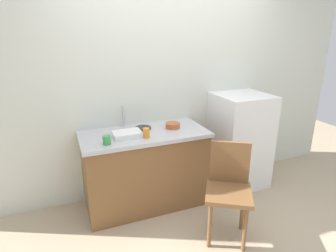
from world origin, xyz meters
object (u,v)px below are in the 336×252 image
Objects in this scene: refrigerator at (239,140)px; terracotta_bowl at (173,125)px; chair at (229,187)px; dish_tray at (127,134)px; cup_green at (107,140)px; hotplate at (143,128)px; cup_orange at (146,133)px.

terracotta_bowl is (-0.89, -0.00, 0.30)m from refrigerator.
chair is 1.09m from dish_tray.
refrigerator is 1.68m from cup_green.
chair is 1.19m from cup_green.
hotplate is 0.53m from cup_green.
terracotta_bowl reaches higher than dish_tray.
dish_tray is 1.65× the size of hotplate.
chair is (-0.67, -0.78, -0.07)m from refrigerator.
chair is 0.89m from terracotta_bowl.
hotplate is at bearing 79.96° from cup_orange.
refrigerator is 13.62× the size of cup_green.
dish_tray is at bearing -142.72° from hotplate.
refrigerator reaches higher than cup_green.
terracotta_bowl reaches higher than chair.
hotplate is (-0.31, 0.09, -0.02)m from terracotta_bowl.
cup_green is 0.39m from cup_orange.
terracotta_bowl is at bearing 138.13° from chair.
dish_tray is 0.27m from hotplate.
hotplate is 0.27m from cup_orange.
terracotta_bowl is at bearing -16.85° from hotplate.
cup_green is (-0.22, -0.13, 0.02)m from dish_tray.
terracotta_bowl is (-0.22, 0.78, 0.37)m from chair.
cup_green is at bearing -178.79° from chair.
terracotta_bowl is 0.90× the size of hotplate.
refrigerator reaches higher than terracotta_bowl.
terracotta_bowl is at bearing 14.99° from cup_green.
chair is at bearing -58.76° from hotplate.
dish_tray is at bearing -172.38° from terracotta_bowl.
dish_tray is (-1.41, -0.07, 0.30)m from refrigerator.
dish_tray reaches higher than chair.
cup_green is at bearing -172.97° from refrigerator.
hotplate is at bearing 33.72° from cup_green.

